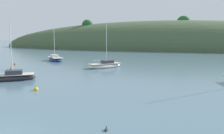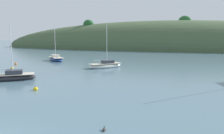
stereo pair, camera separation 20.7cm
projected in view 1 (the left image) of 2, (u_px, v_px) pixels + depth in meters
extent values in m
ellipsoid|color=#425638|center=(160.00, 49.00, 89.82)|extent=(150.00, 36.00, 22.73)
ellipsoid|color=#235628|center=(183.00, 22.00, 88.11)|extent=(5.06, 4.60, 4.60)
ellipsoid|color=#235628|center=(87.00, 25.00, 93.91)|extent=(4.60, 4.18, 4.18)
ellipsoid|color=#232328|center=(10.00, 78.00, 26.15)|extent=(5.86, 4.97, 0.93)
cube|color=beige|center=(10.00, 75.00, 26.09)|extent=(5.39, 4.58, 0.06)
cube|color=#333842|center=(14.00, 72.00, 26.19)|extent=(2.25, 2.12, 0.52)
cylinder|color=silver|center=(11.00, 49.00, 25.75)|extent=(0.09, 0.09, 6.12)
cylinder|color=silver|center=(1.00, 70.00, 25.72)|extent=(2.02, 1.47, 0.07)
ellipsoid|color=white|center=(105.00, 66.00, 36.60)|extent=(5.34, 5.73, 0.94)
cube|color=beige|center=(105.00, 64.00, 36.54)|extent=(4.91, 5.27, 0.06)
cube|color=#333842|center=(107.00, 62.00, 36.74)|extent=(2.21, 2.26, 0.53)
cylinder|color=silver|center=(106.00, 44.00, 36.23)|extent=(0.09, 0.09, 6.49)
cylinder|color=silver|center=(100.00, 60.00, 35.97)|extent=(1.66, 1.91, 0.07)
ellipsoid|color=navy|center=(55.00, 59.00, 46.78)|extent=(6.04, 5.72, 0.99)
cube|color=beige|center=(55.00, 57.00, 46.71)|extent=(5.55, 5.26, 0.06)
cube|color=silver|center=(55.00, 56.00, 47.10)|extent=(2.40, 2.35, 0.55)
cylinder|color=silver|center=(54.00, 41.00, 46.49)|extent=(0.09, 0.09, 6.92)
cylinder|color=silver|center=(57.00, 55.00, 45.77)|extent=(1.99, 1.79, 0.07)
sphere|color=orange|center=(15.00, 64.00, 40.46)|extent=(0.44, 0.44, 0.44)
cylinder|color=black|center=(15.00, 62.00, 40.43)|extent=(0.04, 0.04, 0.10)
sphere|color=yellow|center=(12.00, 68.00, 35.41)|extent=(0.44, 0.44, 0.44)
cylinder|color=black|center=(11.00, 66.00, 35.38)|extent=(0.04, 0.04, 0.10)
sphere|color=yellow|center=(36.00, 89.00, 21.28)|extent=(0.44, 0.44, 0.44)
cylinder|color=black|center=(36.00, 86.00, 21.24)|extent=(0.04, 0.04, 0.10)
ellipsoid|color=#2D2823|center=(106.00, 130.00, 12.23)|extent=(0.25, 0.37, 0.16)
sphere|color=#1E4723|center=(106.00, 127.00, 12.36)|extent=(0.09, 0.09, 0.09)
cone|color=gold|center=(107.00, 126.00, 12.43)|extent=(0.04, 0.05, 0.04)
cone|color=#2D2823|center=(106.00, 130.00, 12.08)|extent=(0.08, 0.09, 0.08)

